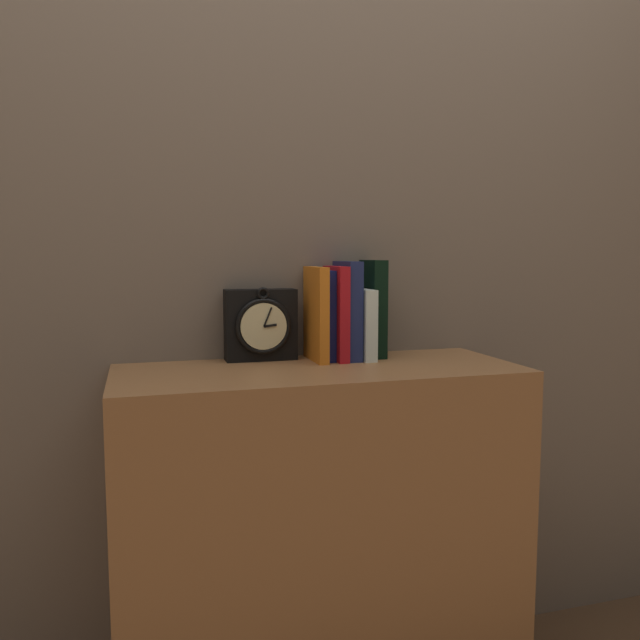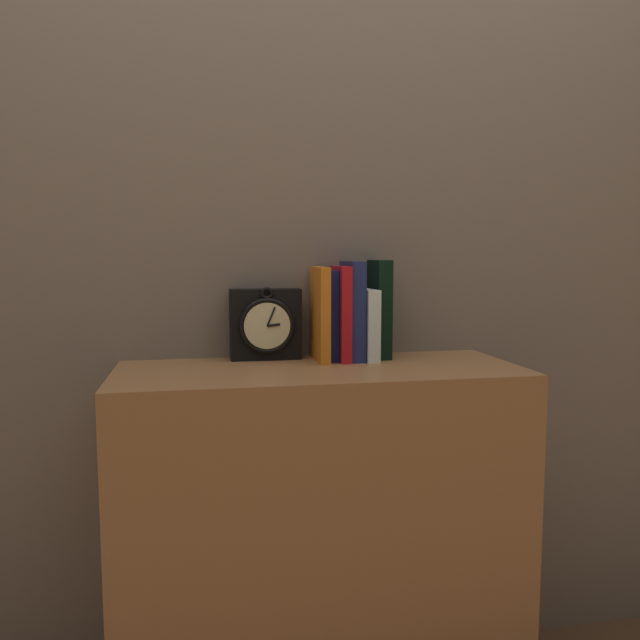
{
  "view_description": "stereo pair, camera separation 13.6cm",
  "coord_description": "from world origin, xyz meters",
  "px_view_note": "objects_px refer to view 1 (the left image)",
  "views": [
    {
      "loc": [
        -0.41,
        -1.41,
        1.14
      ],
      "look_at": [
        0.0,
        0.0,
        0.98
      ],
      "focal_mm": 35.0,
      "sensor_mm": 36.0,
      "label": 1
    },
    {
      "loc": [
        -0.28,
        -1.44,
        1.14
      ],
      "look_at": [
        0.0,
        0.0,
        0.98
      ],
      "focal_mm": 35.0,
      "sensor_mm": 36.0,
      "label": 2
    }
  ],
  "objects_px": {
    "clock": "(261,325)",
    "book_slot4_white": "(361,324)",
    "book_slot2_red": "(336,313)",
    "book_slot0_orange": "(316,314)",
    "book_slot5_black": "(373,308)",
    "book_slot3_navy": "(347,310)",
    "book_slot1_navy": "(324,315)"
  },
  "relations": [
    {
      "from": "clock",
      "to": "book_slot4_white",
      "type": "distance_m",
      "value": 0.26
    },
    {
      "from": "book_slot2_red",
      "to": "book_slot4_white",
      "type": "relative_size",
      "value": 1.32
    },
    {
      "from": "clock",
      "to": "book_slot0_orange",
      "type": "height_order",
      "value": "book_slot0_orange"
    },
    {
      "from": "book_slot5_black",
      "to": "book_slot3_navy",
      "type": "bearing_deg",
      "value": -169.15
    },
    {
      "from": "book_slot2_red",
      "to": "book_slot5_black",
      "type": "xyz_separation_m",
      "value": [
        0.11,
        0.02,
        0.01
      ]
    },
    {
      "from": "book_slot2_red",
      "to": "book_slot4_white",
      "type": "xyz_separation_m",
      "value": [
        0.07,
        -0.0,
        -0.03
      ]
    },
    {
      "from": "book_slot0_orange",
      "to": "book_slot1_navy",
      "type": "height_order",
      "value": "book_slot0_orange"
    },
    {
      "from": "book_slot1_navy",
      "to": "book_slot3_navy",
      "type": "xyz_separation_m",
      "value": [
        0.06,
        -0.01,
        0.01
      ]
    },
    {
      "from": "clock",
      "to": "book_slot0_orange",
      "type": "distance_m",
      "value": 0.14
    },
    {
      "from": "clock",
      "to": "book_slot3_navy",
      "type": "distance_m",
      "value": 0.23
    },
    {
      "from": "book_slot2_red",
      "to": "book_slot5_black",
      "type": "relative_size",
      "value": 0.94
    },
    {
      "from": "book_slot2_red",
      "to": "book_slot3_navy",
      "type": "xyz_separation_m",
      "value": [
        0.03,
        0.0,
        0.01
      ]
    },
    {
      "from": "clock",
      "to": "book_slot0_orange",
      "type": "relative_size",
      "value": 0.79
    },
    {
      "from": "book_slot2_red",
      "to": "book_slot1_navy",
      "type": "bearing_deg",
      "value": 157.64
    },
    {
      "from": "book_slot0_orange",
      "to": "book_slot5_black",
      "type": "xyz_separation_m",
      "value": [
        0.16,
        0.02,
        0.01
      ]
    },
    {
      "from": "book_slot3_navy",
      "to": "book_slot4_white",
      "type": "height_order",
      "value": "book_slot3_navy"
    },
    {
      "from": "book_slot0_orange",
      "to": "book_slot4_white",
      "type": "distance_m",
      "value": 0.13
    },
    {
      "from": "book_slot4_white",
      "to": "book_slot1_navy",
      "type": "bearing_deg",
      "value": 172.56
    },
    {
      "from": "book_slot3_navy",
      "to": "clock",
      "type": "bearing_deg",
      "value": 170.58
    },
    {
      "from": "book_slot1_navy",
      "to": "book_slot4_white",
      "type": "distance_m",
      "value": 0.1
    },
    {
      "from": "book_slot0_orange",
      "to": "book_slot2_red",
      "type": "height_order",
      "value": "book_slot2_red"
    },
    {
      "from": "book_slot1_navy",
      "to": "book_slot4_white",
      "type": "height_order",
      "value": "book_slot1_navy"
    },
    {
      "from": "book_slot0_orange",
      "to": "book_slot2_red",
      "type": "bearing_deg",
      "value": 2.32
    },
    {
      "from": "book_slot2_red",
      "to": "book_slot4_white",
      "type": "distance_m",
      "value": 0.08
    },
    {
      "from": "book_slot1_navy",
      "to": "book_slot4_white",
      "type": "bearing_deg",
      "value": -7.44
    },
    {
      "from": "book_slot4_white",
      "to": "book_slot0_orange",
      "type": "bearing_deg",
      "value": -179.55
    },
    {
      "from": "clock",
      "to": "book_slot4_white",
      "type": "bearing_deg",
      "value": -9.08
    },
    {
      "from": "clock",
      "to": "book_slot1_navy",
      "type": "height_order",
      "value": "book_slot1_navy"
    },
    {
      "from": "book_slot0_orange",
      "to": "book_slot2_red",
      "type": "relative_size",
      "value": 0.99
    },
    {
      "from": "clock",
      "to": "book_slot5_black",
      "type": "bearing_deg",
      "value": -4.21
    },
    {
      "from": "book_slot3_navy",
      "to": "book_slot4_white",
      "type": "distance_m",
      "value": 0.05
    },
    {
      "from": "clock",
      "to": "book_slot1_navy",
      "type": "bearing_deg",
      "value": -10.08
    }
  ]
}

